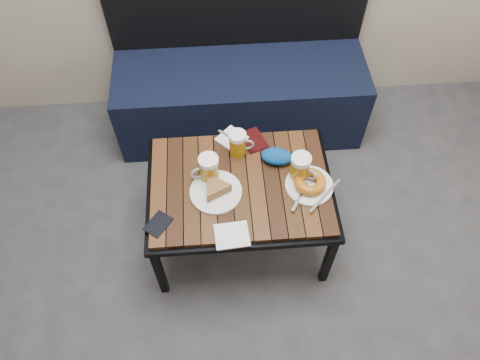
{
  "coord_description": "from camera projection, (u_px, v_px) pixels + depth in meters",
  "views": [
    {
      "loc": [
        -0.02,
        -0.2,
        2.2
      ],
      "look_at": [
        0.07,
        0.97,
        0.5
      ],
      "focal_mm": 35.0,
      "sensor_mm": 36.0,
      "label": 1
    }
  ],
  "objects": [
    {
      "name": "beer_mug_right",
      "position": [
        300.0,
        168.0,
        2.05
      ],
      "size": [
        0.13,
        0.12,
        0.14
      ],
      "rotation": [
        0.0,
        0.0,
        -0.66
      ],
      "color": "#A7740D",
      "rests_on": "cafe_table"
    },
    {
      "name": "passport_burgundy",
      "position": [
        254.0,
        140.0,
        2.23
      ],
      "size": [
        0.14,
        0.16,
        0.01
      ],
      "primitive_type": "cube",
      "rotation": [
        0.0,
        0.0,
        0.37
      ],
      "color": "black",
      "rests_on": "cafe_table"
    },
    {
      "name": "beer_mug_centre",
      "position": [
        238.0,
        143.0,
        2.14
      ],
      "size": [
        0.12,
        0.08,
        0.13
      ],
      "rotation": [
        0.0,
        0.0,
        -0.03
      ],
      "color": "#A7740D",
      "rests_on": "cafe_table"
    },
    {
      "name": "passport_navy",
      "position": [
        158.0,
        224.0,
        1.97
      ],
      "size": [
        0.13,
        0.14,
        0.01
      ],
      "primitive_type": "cube",
      "rotation": [
        0.0,
        0.0,
        -0.64
      ],
      "color": "black",
      "rests_on": "cafe_table"
    },
    {
      "name": "bench",
      "position": [
        240.0,
        90.0,
        2.71
      ],
      "size": [
        1.4,
        0.5,
        0.95
      ],
      "color": "black",
      "rests_on": "ground"
    },
    {
      "name": "napkin_right",
      "position": [
        232.0,
        235.0,
        1.94
      ],
      "size": [
        0.15,
        0.13,
        0.01
      ],
      "rotation": [
        0.0,
        0.0,
        0.07
      ],
      "color": "white",
      "rests_on": "cafe_table"
    },
    {
      "name": "plate_bagel",
      "position": [
        310.0,
        184.0,
        2.06
      ],
      "size": [
        0.25,
        0.25,
        0.06
      ],
      "color": "white",
      "rests_on": "cafe_table"
    },
    {
      "name": "beer_mug_left",
      "position": [
        208.0,
        169.0,
        2.05
      ],
      "size": [
        0.14,
        0.1,
        0.14
      ],
      "rotation": [
        0.0,
        0.0,
        3.38
      ],
      "color": "#A7740D",
      "rests_on": "cafe_table"
    },
    {
      "name": "cafe_table",
      "position": [
        240.0,
        189.0,
        2.13
      ],
      "size": [
        0.84,
        0.62,
        0.47
      ],
      "color": "black",
      "rests_on": "ground"
    },
    {
      "name": "plate_pie",
      "position": [
        216.0,
        190.0,
        2.04
      ],
      "size": [
        0.23,
        0.23,
        0.06
      ],
      "color": "white",
      "rests_on": "cafe_table"
    },
    {
      "name": "knit_pouch",
      "position": [
        277.0,
        156.0,
        2.14
      ],
      "size": [
        0.16,
        0.12,
        0.06
      ],
      "primitive_type": "ellipsoid",
      "rotation": [
        0.0,
        0.0,
        -0.22
      ],
      "color": "#05198E",
      "rests_on": "cafe_table"
    },
    {
      "name": "napkin_left",
      "position": [
        232.0,
        139.0,
        2.23
      ],
      "size": [
        0.17,
        0.17,
        0.01
      ],
      "rotation": [
        0.0,
        0.0,
        0.78
      ],
      "color": "white",
      "rests_on": "cafe_table"
    }
  ]
}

